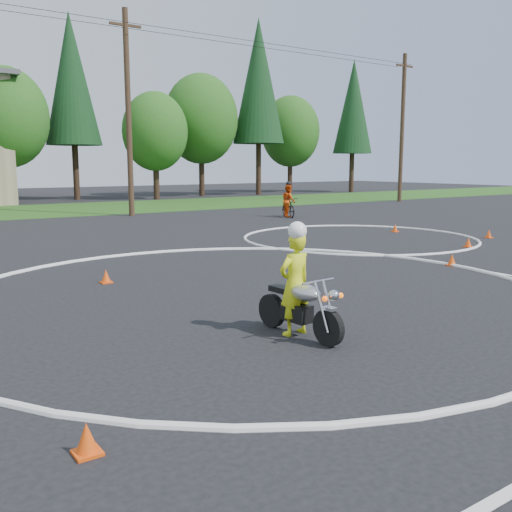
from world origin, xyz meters
TOP-DOWN VIEW (x-y plane):
  - ground at (0.00, 0.00)m, footprint 120.00×120.00m
  - grass_strip at (0.00, 27.00)m, footprint 120.00×10.00m
  - course_markings at (2.17, 4.35)m, footprint 19.05×19.05m
  - primary_motorcycle at (-1.03, 0.18)m, footprint 0.62×1.78m
  - rider_primary_grp at (-1.04, 0.31)m, footprint 0.60×0.41m
  - rider_second_grp at (11.06, 15.88)m, footprint 1.25×1.94m
  - traffic_cones at (4.91, 3.27)m, footprint 16.93×11.27m
  - treeline at (14.78, 34.61)m, footprint 38.20×8.10m
  - utility_poles at (5.00, 21.00)m, footprint 41.60×1.12m

SIDE VIEW (x-z plane):
  - ground at x=0.00m, z-range 0.00..0.00m
  - course_markings at x=2.17m, z-range -0.05..0.07m
  - grass_strip at x=0.00m, z-range 0.00..0.02m
  - traffic_cones at x=4.91m, z-range -0.01..0.29m
  - primary_motorcycle at x=-1.03m, z-range -0.01..0.92m
  - rider_second_grp at x=11.06m, z-range -0.26..1.50m
  - rider_primary_grp at x=-1.04m, z-range -0.03..1.70m
  - utility_poles at x=5.00m, z-range 0.20..10.20m
  - treeline at x=14.78m, z-range -0.64..13.88m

